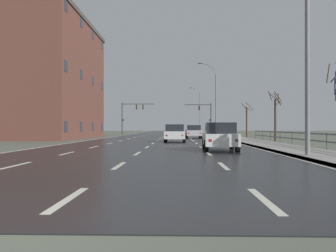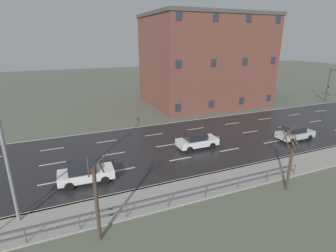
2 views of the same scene
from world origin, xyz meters
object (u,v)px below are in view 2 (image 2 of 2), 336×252
car_near_right (197,140)px  brick_building (205,60)px  car_distant (85,173)px  car_mid_centre (295,133)px  street_lamp_foreground (4,143)px

car_near_right → brick_building: 21.68m
car_distant → car_mid_centre: same height
car_near_right → car_mid_centre: (2.17, 10.87, 0.00)m
car_near_right → brick_building: brick_building is taller
car_near_right → car_mid_centre: size_ratio=1.00×
street_lamp_foreground → brick_building: size_ratio=0.54×
car_distant → car_mid_centre: size_ratio=1.01×
car_distant → car_near_right: bearing=105.3°
car_mid_centre → car_near_right: bearing=-101.8°
car_distant → brick_building: brick_building is taller
car_distant → car_near_right: same height
street_lamp_foreground → car_distant: 6.72m
car_mid_centre → street_lamp_foreground: bearing=-82.9°
car_near_right → car_mid_centre: same height
car_near_right → street_lamp_foreground: bearing=-69.3°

